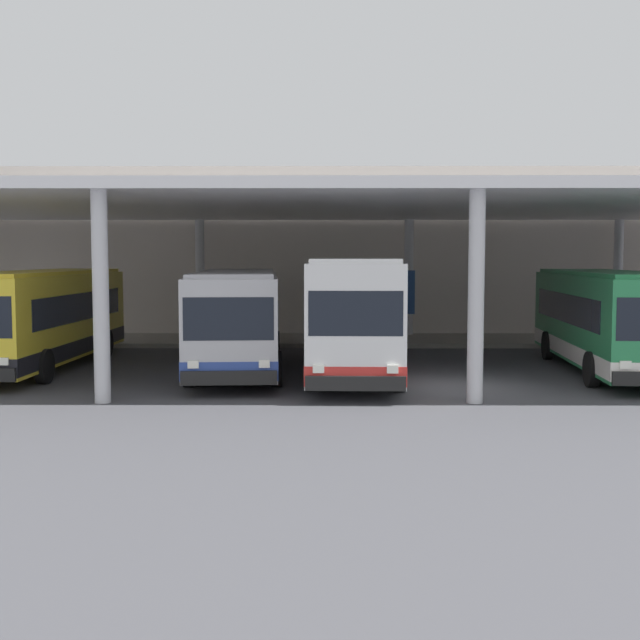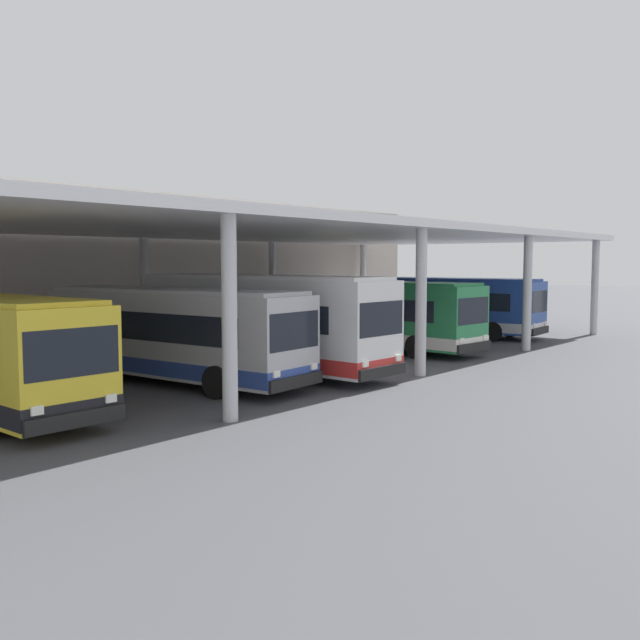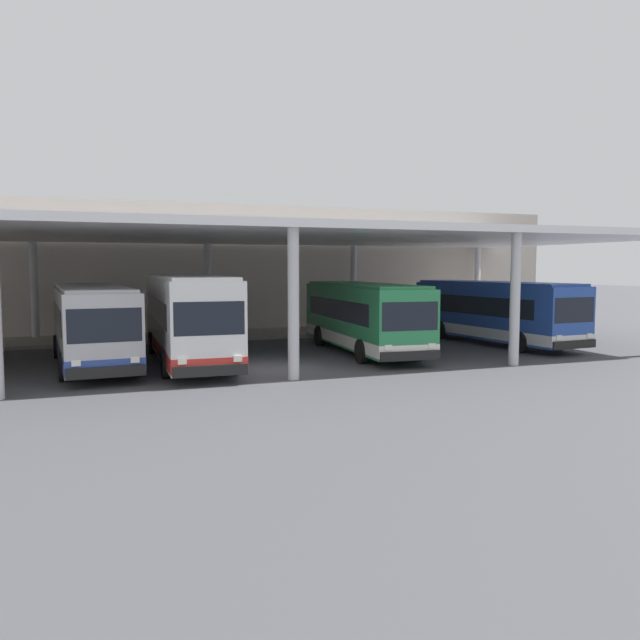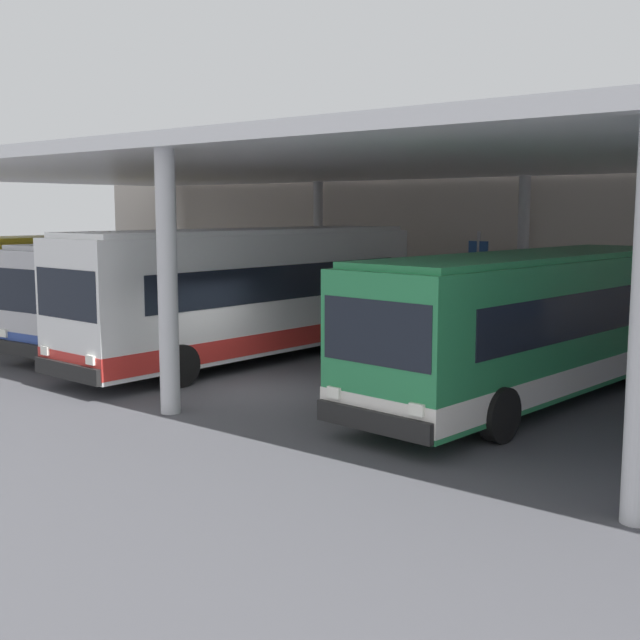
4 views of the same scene
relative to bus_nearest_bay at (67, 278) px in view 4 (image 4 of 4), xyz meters
name	(u,v)px [view 4 (image 4 of 4)]	position (x,y,z in m)	size (l,w,h in m)	color
ground_plane	(256,391)	(12.90, -3.74, -1.66)	(200.00, 200.00, 0.00)	#47474C
platform_kerb	(497,329)	(12.90, 8.01, -1.57)	(42.00, 4.50, 0.18)	gray
station_building_facade	(542,217)	(12.90, 11.26, 2.18)	(48.00, 1.60, 7.67)	#ADA399
canopy_shelter	(395,164)	(12.90, 1.76, 3.63)	(40.00, 17.00, 5.55)	silver
bus_nearest_bay	(67,278)	(0.00, 0.00, 0.00)	(2.88, 10.58, 3.17)	yellow
bus_second_bay	(174,290)	(6.39, -0.52, 0.00)	(3.21, 10.67, 3.17)	#B7B7BC
bus_middle_bay	(250,293)	(10.08, -1.00, 0.19)	(2.94, 11.39, 3.57)	white
bus_far_bay	(531,325)	(18.06, -0.66, 0.00)	(3.28, 10.68, 3.17)	#28844C
banner_sign	(478,274)	(12.54, 7.20, 0.32)	(0.70, 0.12, 3.20)	#B2B2B7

